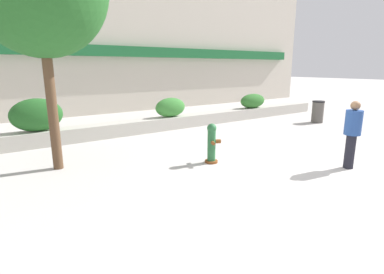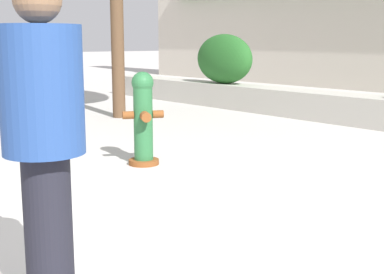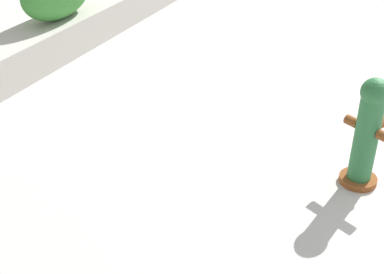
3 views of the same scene
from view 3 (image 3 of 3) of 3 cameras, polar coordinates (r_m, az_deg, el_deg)
The scene contains 2 objects.
planter_wall_low at distance 8.24m, azimuth -13.26°, elevation 10.78°, with size 18.00×0.70×0.50m, color #B7B2A8.
fire_hydrant at distance 5.07m, azimuth 18.21°, elevation 0.51°, with size 0.48×0.47×1.08m.
Camera 3 is at (-5.97, 1.03, 3.00)m, focal length 50.00 mm.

